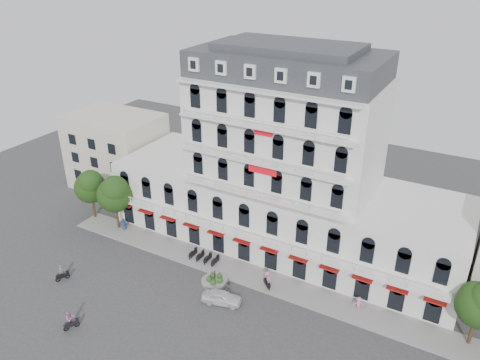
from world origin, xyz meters
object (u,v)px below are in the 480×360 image
at_px(parked_car, 222,297).
at_px(rider_center, 267,279).
at_px(rider_west, 62,273).
at_px(rider_southwest, 70,320).

distance_m(parked_car, rider_center, 5.76).
height_order(rider_west, rider_center, rider_center).
xyz_separation_m(parked_car, rider_southwest, (-11.46, -10.89, 0.43)).
xyz_separation_m(rider_west, rider_southwest, (7.00, -5.16, 0.26)).
relative_size(rider_west, rider_center, 0.93).
bearing_deg(rider_west, rider_southwest, -98.27).
bearing_deg(rider_center, rider_southwest, -89.44).
distance_m(parked_car, rider_southwest, 15.81).
bearing_deg(rider_southwest, parked_car, -18.82).
relative_size(rider_west, rider_southwest, 0.91).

